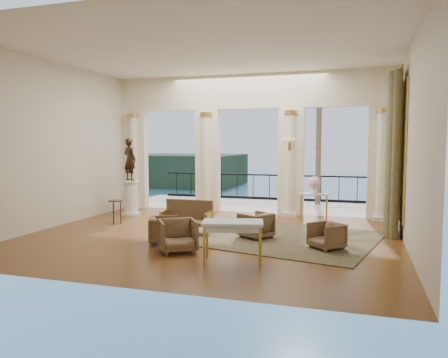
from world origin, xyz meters
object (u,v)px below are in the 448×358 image
(side_table, at_px, (116,204))
(armchair_d, at_px, (163,228))
(armchair_a, at_px, (178,234))
(pedestal, at_px, (130,198))
(game_table, at_px, (233,225))
(console_table, at_px, (314,198))
(armchair_c, at_px, (256,224))
(settee, at_px, (187,217))
(armchair_b, at_px, (327,235))
(statue, at_px, (130,159))

(side_table, bearing_deg, armchair_d, -37.07)
(armchair_a, relative_size, pedestal, 0.69)
(game_table, relative_size, console_table, 1.43)
(console_table, bearing_deg, armchair_c, -123.36)
(pedestal, bearing_deg, console_table, 8.28)
(pedestal, bearing_deg, armchair_c, -24.92)
(side_table, bearing_deg, settee, -12.84)
(armchair_b, distance_m, armchair_c, 1.83)
(armchair_b, distance_m, side_table, 6.09)
(armchair_a, xyz_separation_m, game_table, (1.32, -0.40, 0.33))
(armchair_a, bearing_deg, console_table, 30.78)
(armchair_b, height_order, console_table, console_table)
(armchair_a, height_order, armchair_b, armchair_a)
(armchair_d, xyz_separation_m, game_table, (1.99, -1.10, 0.38))
(armchair_c, distance_m, armchair_d, 2.22)
(armchair_b, relative_size, armchair_d, 0.96)
(armchair_b, relative_size, settee, 0.50)
(game_table, relative_size, statue, 0.95)
(armchair_b, distance_m, statue, 7.06)
(armchair_c, bearing_deg, game_table, 34.03)
(armchair_a, height_order, side_table, armchair_a)
(pedestal, distance_m, statue, 1.24)
(pedestal, xyz_separation_m, console_table, (5.70, 0.83, 0.13))
(armchair_b, height_order, statue, statue)
(side_table, bearing_deg, console_table, 23.72)
(armchair_d, bearing_deg, side_table, 28.93)
(settee, distance_m, console_table, 4.10)
(statue, xyz_separation_m, side_table, (0.38, -1.51, -1.20))
(settee, height_order, console_table, settee)
(game_table, bearing_deg, armchair_a, 149.56)
(armchair_a, bearing_deg, side_table, 107.63)
(armchair_d, relative_size, console_table, 0.75)
(game_table, bearing_deg, armchair_d, 137.46)
(armchair_c, height_order, side_table, armchair_c)
(armchair_c, relative_size, armchair_d, 1.04)
(armchair_b, xyz_separation_m, pedestal, (-6.33, 2.77, 0.21))
(armchair_c, relative_size, statue, 0.52)
(settee, bearing_deg, console_table, 43.35)
(armchair_a, relative_size, settee, 0.59)
(game_table, xyz_separation_m, statue, (-4.67, 4.34, 1.06))
(statue, relative_size, side_table, 1.98)
(armchair_a, xyz_separation_m, statue, (-3.35, 3.94, 1.40))
(armchair_a, relative_size, armchair_b, 1.19)
(settee, bearing_deg, armchair_c, -4.25)
(armchair_c, distance_m, statue, 5.28)
(armchair_c, xyz_separation_m, settee, (-1.81, 0.09, 0.07))
(armchair_b, xyz_separation_m, armchair_d, (-3.65, -0.47, 0.01))
(statue, bearing_deg, side_table, 124.71)
(armchair_b, bearing_deg, game_table, -92.40)
(armchair_c, xyz_separation_m, game_table, (0.06, -2.20, 0.37))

